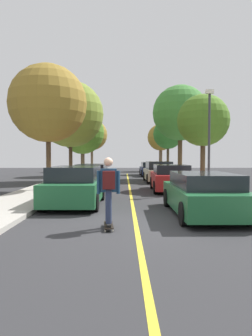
{
  "coord_description": "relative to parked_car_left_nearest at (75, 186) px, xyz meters",
  "views": [
    {
      "loc": [
        -0.32,
        -7.9,
        1.83
      ],
      "look_at": [
        -0.21,
        8.47,
        1.19
      ],
      "focal_mm": 32.34,
      "sensor_mm": 36.0,
      "label": 1
    }
  ],
  "objects": [
    {
      "name": "fire_hydrant",
      "position": [
        5.79,
        1.79,
        -0.24
      ],
      "size": [
        0.2,
        0.2,
        0.7
      ],
      "color": "#B2140F",
      "rests_on": "sidewalk_right"
    },
    {
      "name": "street_tree_right_nearest",
      "position": [
        6.33,
        6.0,
        3.14
      ],
      "size": [
        2.96,
        2.96,
        5.22
      ],
      "color": "#4C3823",
      "rests_on": "sidewalk_right"
    },
    {
      "name": "street_tree_left_nearest",
      "position": [
        -2.04,
        4.24,
        3.79
      ],
      "size": [
        3.96,
        3.96,
        6.35
      ],
      "color": "#4C3823",
      "rests_on": "sidewalk_left"
    },
    {
      "name": "street_tree_right_farthest",
      "position": [
        6.33,
        25.93,
        3.4
      ],
      "size": [
        3.25,
        3.25,
        5.64
      ],
      "color": "brown",
      "rests_on": "sidewalk_right"
    },
    {
      "name": "skateboarder",
      "position": [
        1.44,
        -3.73,
        0.34
      ],
      "size": [
        0.59,
        0.71,
        1.69
      ],
      "color": "black",
      "rests_on": "skateboard"
    },
    {
      "name": "parked_car_right_farthest",
      "position": [
        4.29,
        16.89,
        -0.07
      ],
      "size": [
        1.92,
        4.31,
        1.29
      ],
      "color": "navy",
      "rests_on": "ground"
    },
    {
      "name": "parked_car_right_nearest",
      "position": [
        4.29,
        -1.89,
        -0.06
      ],
      "size": [
        1.99,
        4.44,
        1.31
      ],
      "color": "#1E5B33",
      "rests_on": "ground"
    },
    {
      "name": "center_line",
      "position": [
        2.14,
        0.64,
        -0.72
      ],
      "size": [
        0.12,
        39.2,
        0.01
      ],
      "primitive_type": "cube",
      "color": "gold",
      "rests_on": "ground"
    },
    {
      "name": "street_tree_left_near",
      "position": [
        -2.04,
        10.64,
        4.13
      ],
      "size": [
        4.77,
        4.77,
        7.11
      ],
      "color": "#3D2D1E",
      "rests_on": "sidewalk_left"
    },
    {
      "name": "parked_car_right_far",
      "position": [
        4.29,
        10.25,
        -0.01
      ],
      "size": [
        2.01,
        4.15,
        1.46
      ],
      "color": "#BCAD89",
      "rests_on": "ground"
    },
    {
      "name": "ground",
      "position": [
        2.14,
        -3.36,
        -0.72
      ],
      "size": [
        80.0,
        80.0,
        0.0
      ],
      "primitive_type": "plane",
      "color": "#2D2D30"
    },
    {
      "name": "street_tree_right_near",
      "position": [
        6.33,
        13.06,
        4.56
      ],
      "size": [
        4.43,
        4.43,
        7.37
      ],
      "color": "#4C3823",
      "rests_on": "sidewalk_right"
    },
    {
      "name": "street_tree_left_far",
      "position": [
        -2.04,
        16.97,
        3.32
      ],
      "size": [
        4.04,
        4.04,
        5.93
      ],
      "color": "brown",
      "rests_on": "sidewalk_left"
    },
    {
      "name": "parked_car_right_near",
      "position": [
        4.29,
        4.6,
        -0.04
      ],
      "size": [
        2.09,
        4.1,
        1.39
      ],
      "color": "maroon",
      "rests_on": "ground"
    },
    {
      "name": "parked_car_left_nearest",
      "position": [
        0.0,
        0.0,
        0.0
      ],
      "size": [
        2.0,
        4.05,
        1.45
      ],
      "color": "#1E5B33",
      "rests_on": "ground"
    },
    {
      "name": "street_tree_right_far",
      "position": [
        6.33,
        19.79,
        3.36
      ],
      "size": [
        3.04,
        3.04,
        5.48
      ],
      "color": "#3D2D1E",
      "rests_on": "sidewalk_right"
    },
    {
      "name": "parked_car_left_near",
      "position": [
        -0.0,
        6.02,
        -0.04
      ],
      "size": [
        1.96,
        4.41,
        1.39
      ],
      "color": "maroon",
      "rests_on": "ground"
    },
    {
      "name": "streetlamp",
      "position": [
        6.04,
        3.7,
        2.29
      ],
      "size": [
        0.36,
        0.24,
        4.96
      ],
      "color": "#38383D",
      "rests_on": "sidewalk_right"
    },
    {
      "name": "skateboard",
      "position": [
        1.43,
        -3.69,
        -0.64
      ],
      "size": [
        0.29,
        0.86,
        0.1
      ],
      "color": "black",
      "rests_on": "ground"
    },
    {
      "name": "street_tree_left_farthest",
      "position": [
        -2.04,
        25.09,
        3.67
      ],
      "size": [
        3.7,
        3.7,
        6.12
      ],
      "color": "brown",
      "rests_on": "sidewalk_left"
    }
  ]
}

